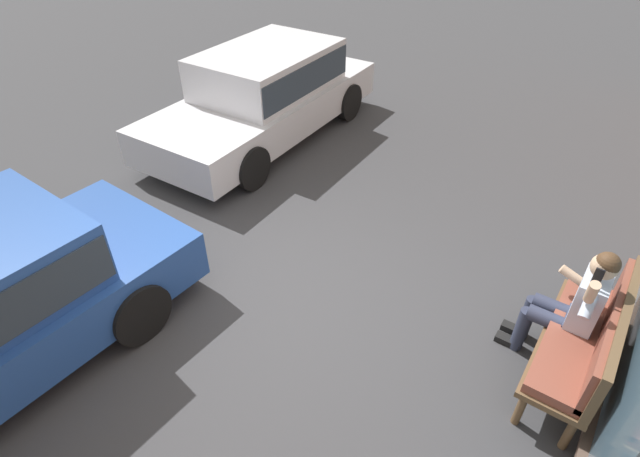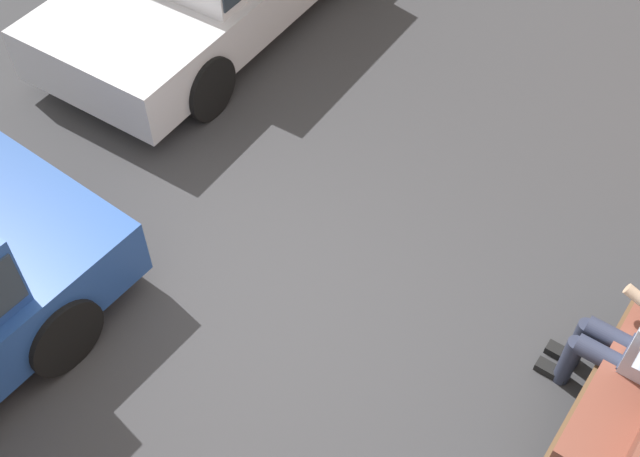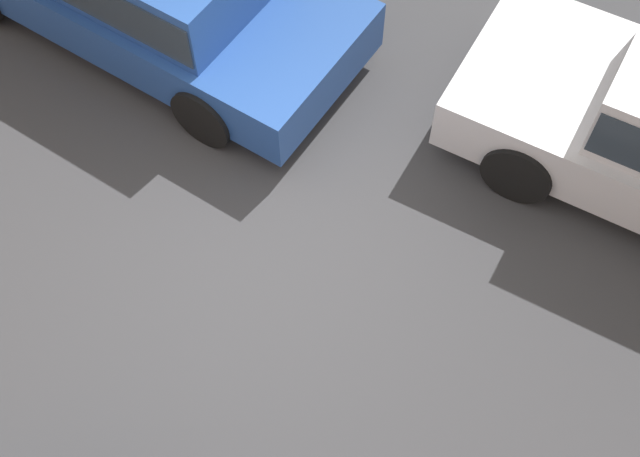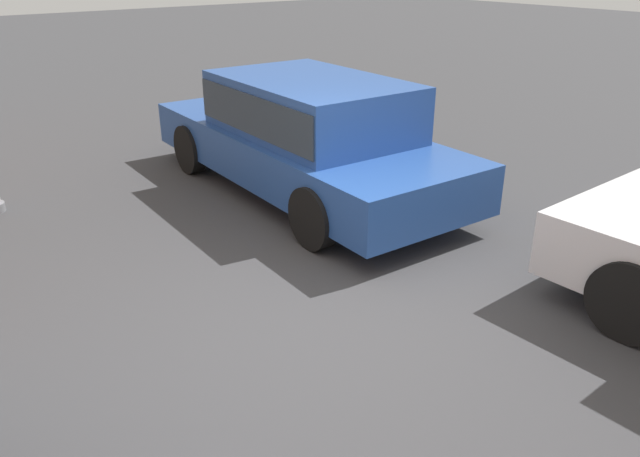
# 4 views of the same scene
# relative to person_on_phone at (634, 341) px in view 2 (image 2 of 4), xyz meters

# --- Properties ---
(ground_plane) EXTENTS (60.00, 60.00, 0.00)m
(ground_plane) POSITION_rel_person_on_phone_xyz_m (0.99, -2.67, -0.71)
(ground_plane) COLOR #38383A
(person_on_phone) EXTENTS (0.73, 0.74, 1.35)m
(person_on_phone) POSITION_rel_person_on_phone_xyz_m (0.00, 0.00, 0.00)
(person_on_phone) COLOR #2D3347
(person_on_phone) RESTS_ON ground_plane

